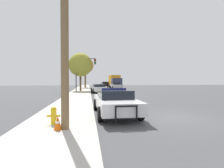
# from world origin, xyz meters

# --- Properties ---
(ground_plane) EXTENTS (110.00, 110.00, 0.00)m
(ground_plane) POSITION_xyz_m (0.00, 0.00, 0.00)
(ground_plane) COLOR #474749
(sidewalk_left) EXTENTS (3.00, 110.00, 0.13)m
(sidewalk_left) POSITION_xyz_m (-5.10, 0.00, 0.07)
(sidewalk_left) COLOR #BCB7AD
(sidewalk_left) RESTS_ON ground_plane
(police_car) EXTENTS (2.18, 5.31, 1.43)m
(police_car) POSITION_xyz_m (-2.48, 1.17, 0.73)
(police_car) COLOR white
(police_car) RESTS_ON ground_plane
(fire_hydrant) EXTENTS (0.52, 0.23, 0.70)m
(fire_hydrant) POSITION_xyz_m (-5.26, -1.20, 0.50)
(fire_hydrant) COLOR gold
(fire_hydrant) RESTS_ON sidewalk_left
(utility_pole) EXTENTS (1.40, 0.28, 6.52)m
(utility_pole) POSITION_xyz_m (-4.72, -1.92, 3.48)
(utility_pole) COLOR brown
(utility_pole) RESTS_ON sidewalk_left
(traffic_light) EXTENTS (3.21, 0.35, 5.30)m
(traffic_light) POSITION_xyz_m (-4.60, 19.58, 3.83)
(traffic_light) COLOR #424247
(traffic_light) RESTS_ON sidewalk_left
(car_background_midblock) EXTENTS (2.23, 4.25, 1.27)m
(car_background_midblock) POSITION_xyz_m (-2.41, 17.34, 0.71)
(car_background_midblock) COLOR silver
(car_background_midblock) RESTS_ON ground_plane
(car_background_distant) EXTENTS (2.29, 4.35, 1.44)m
(car_background_distant) POSITION_xyz_m (0.50, 37.89, 0.77)
(car_background_distant) COLOR black
(car_background_distant) RESTS_ON ground_plane
(car_background_oncoming) EXTENTS (2.07, 4.31, 1.44)m
(car_background_oncoming) POSITION_xyz_m (1.69, 27.74, 0.76)
(car_background_oncoming) COLOR #B7B7BC
(car_background_oncoming) RESTS_ON ground_plane
(box_truck) EXTENTS (2.53, 7.03, 3.06)m
(box_truck) POSITION_xyz_m (2.42, 33.45, 1.65)
(box_truck) COLOR #333856
(box_truck) RESTS_ON ground_plane
(tree_sidewalk_mid) EXTENTS (3.86, 3.86, 6.19)m
(tree_sidewalk_mid) POSITION_xyz_m (-5.19, 20.70, 4.37)
(tree_sidewalk_mid) COLOR brown
(tree_sidewalk_mid) RESTS_ON sidewalk_left
(tree_sidewalk_far) EXTENTS (3.88, 3.88, 7.19)m
(tree_sidewalk_far) POSITION_xyz_m (-4.64, 33.30, 5.34)
(tree_sidewalk_far) COLOR brown
(tree_sidewalk_far) RESTS_ON sidewalk_left
(traffic_cone) EXTENTS (0.28, 0.28, 0.50)m
(traffic_cone) POSITION_xyz_m (-4.97, -2.02, 0.38)
(traffic_cone) COLOR orange
(traffic_cone) RESTS_ON sidewalk_left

